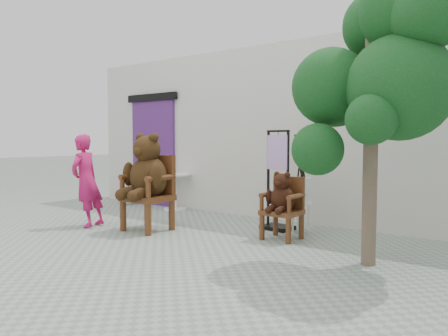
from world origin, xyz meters
name	(u,v)px	position (x,y,z in m)	size (l,w,h in m)	color
ground_plane	(172,251)	(0.00, 0.00, 0.00)	(60.00, 60.00, 0.00)	gray
back_wall	(293,132)	(0.00, 3.10, 1.50)	(9.00, 1.00, 3.00)	silver
doorway	(153,150)	(-3.00, 2.58, 1.16)	(1.40, 0.11, 2.33)	#4D2266
chair_big	(147,176)	(-1.15, 0.68, 0.82)	(0.73, 0.77, 1.47)	#43220E
chair_small	(283,200)	(0.77, 1.39, 0.55)	(0.49, 0.50, 0.94)	#43220E
person	(87,181)	(-2.15, 0.32, 0.72)	(0.53, 0.35, 1.45)	#BD1759
cafe_table	(175,187)	(-2.17, 2.35, 0.44)	(0.60, 0.60, 0.70)	white
display_stand	(278,191)	(0.38, 1.91, 0.58)	(0.48, 0.39, 1.51)	black
stool_bucket	(301,189)	(0.77, 1.92, 0.64)	(0.32, 0.32, 1.45)	white
tree	(381,65)	(2.24, 0.82, 2.14)	(1.76, 1.58, 3.16)	#4F3E2F
potted_plant	(133,194)	(-3.40, 2.35, 0.22)	(0.39, 0.34, 0.44)	black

